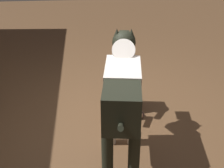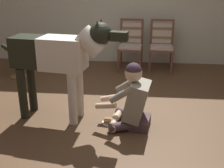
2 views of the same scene
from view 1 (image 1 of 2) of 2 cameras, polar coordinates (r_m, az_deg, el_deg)
name	(u,v)px [view 1 (image 1 of 2)]	position (r m, az deg, el deg)	size (l,w,h in m)	color
ground_plane	(108,121)	(4.03, -0.79, -7.11)	(14.64, 14.64, 0.00)	brown
person_sitting_on_floor	(123,88)	(4.10, 2.17, -0.84)	(0.71, 0.57, 0.83)	#533D42
large_dog	(122,90)	(3.02, 2.01, -1.16)	(1.65, 0.48, 1.32)	silver
hot_dog_on_plate	(122,119)	(4.03, 2.02, -6.63)	(0.23, 0.23, 0.06)	silver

